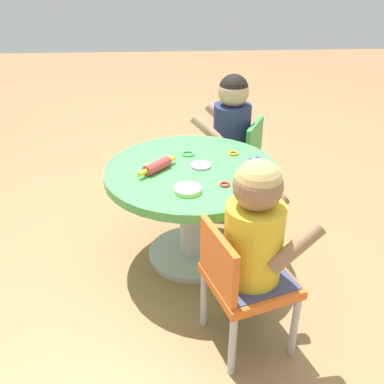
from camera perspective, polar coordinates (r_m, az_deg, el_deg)
The scene contains 13 objects.
ground_plane at distance 2.28m, azimuth -0.00°, elevation -8.16°, with size 10.00×10.00×0.00m, color #9E7247.
craft_table at distance 2.08m, azimuth -0.00°, elevation -0.19°, with size 0.81×0.81×0.50m.
child_chair_left at distance 1.67m, azimuth 6.47°, elevation -11.32°, with size 0.38×0.38×0.54m.
seated_child_left at distance 1.55m, azimuth 8.24°, elevation -4.55°, with size 0.36×0.41×0.51m.
child_chair_right at distance 2.59m, azimuth 5.73°, elevation 4.40°, with size 0.40×0.40×0.54m.
seated_child_right at distance 2.52m, azimuth 5.11°, elevation 9.24°, with size 0.39×0.43×0.51m.
rolling_pin at distance 2.00m, azimuth -4.51°, elevation 3.39°, with size 0.18×0.17×0.05m.
craft_scissors at distance 2.11m, azimuth 8.50°, elevation 3.98°, with size 0.14×0.10×0.01m.
playdough_blob_0 at distance 2.04m, azimuth 1.17°, elevation 3.42°, with size 0.09×0.09×0.01m, color #CC99E5.
playdough_blob_1 at distance 1.82m, azimuth -0.58°, elevation 0.33°, with size 0.12×0.12×0.02m, color #B2E58C.
cookie_cutter_0 at distance 2.16m, azimuth -0.52°, elevation 4.96°, with size 0.06×0.06×0.01m, color #4CB259.
cookie_cutter_1 at distance 1.88m, azimuth 4.27°, elevation 1.00°, with size 0.05×0.05×0.01m, color red.
cookie_cutter_2 at distance 2.17m, azimuth 5.38°, elevation 5.02°, with size 0.05×0.05×0.01m, color orange.
Camera 1 is at (-1.81, 0.11, 1.39)m, focal length 41.29 mm.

